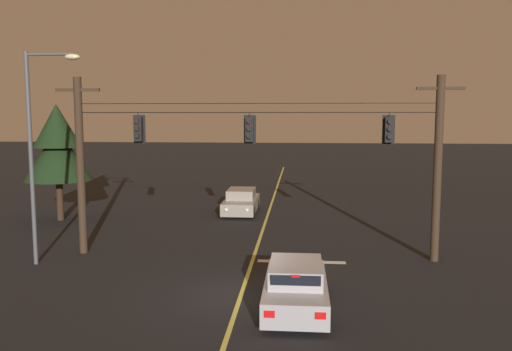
# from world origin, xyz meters

# --- Properties ---
(ground_plane) EXTENTS (180.00, 180.00, 0.00)m
(ground_plane) POSITION_xyz_m (0.00, 0.00, 0.00)
(ground_plane) COLOR black
(lane_centre_stripe) EXTENTS (0.14, 60.00, 0.01)m
(lane_centre_stripe) POSITION_xyz_m (0.00, 10.66, 0.00)
(lane_centre_stripe) COLOR #D1C64C
(lane_centre_stripe) RESTS_ON ground
(stop_bar_paint) EXTENTS (3.40, 0.36, 0.01)m
(stop_bar_paint) POSITION_xyz_m (1.90, 4.06, 0.00)
(stop_bar_paint) COLOR silver
(stop_bar_paint) RESTS_ON ground
(signal_span_assembly) EXTENTS (15.90, 0.32, 7.14)m
(signal_span_assembly) POSITION_xyz_m (-0.00, 4.66, 3.72)
(signal_span_assembly) COLOR #38281C
(signal_span_assembly) RESTS_ON ground
(traffic_light_leftmost) EXTENTS (0.48, 0.41, 1.22)m
(traffic_light_leftmost) POSITION_xyz_m (-4.61, 4.64, 5.09)
(traffic_light_leftmost) COLOR black
(traffic_light_left_inner) EXTENTS (0.48, 0.41, 1.22)m
(traffic_light_left_inner) POSITION_xyz_m (-0.17, 4.64, 5.09)
(traffic_light_left_inner) COLOR black
(traffic_light_centre) EXTENTS (0.48, 0.41, 1.22)m
(traffic_light_centre) POSITION_xyz_m (5.19, 4.64, 5.09)
(traffic_light_centre) COLOR black
(car_waiting_near_lane) EXTENTS (1.80, 4.33, 1.39)m
(car_waiting_near_lane) POSITION_xyz_m (1.73, -0.82, 0.65)
(car_waiting_near_lane) COLOR #A5A5AD
(car_waiting_near_lane) RESTS_ON ground
(car_oncoming_lead) EXTENTS (1.80, 4.42, 1.39)m
(car_oncoming_lead) POSITION_xyz_m (-1.57, 13.94, 0.65)
(car_oncoming_lead) COLOR gray
(car_oncoming_lead) RESTS_ON ground
(street_lamp_corner) EXTENTS (2.11, 0.30, 7.96)m
(street_lamp_corner) POSITION_xyz_m (-7.88, 2.91, 4.78)
(street_lamp_corner) COLOR #4C4F54
(street_lamp_corner) RESTS_ON ground
(tree_verge_near) EXTENTS (3.53, 3.53, 6.23)m
(tree_verge_near) POSITION_xyz_m (-11.05, 11.07, 3.99)
(tree_verge_near) COLOR #332316
(tree_verge_near) RESTS_ON ground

